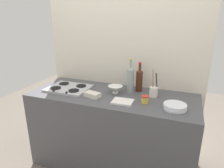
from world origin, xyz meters
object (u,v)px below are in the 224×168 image
object	(u,v)px
wine_bottle_mid_left	(130,79)
cutting_board	(123,102)
mixing_bowl	(115,89)
butter_dish	(92,95)
wine_bottle_leftmost	(139,80)
utensil_crock	(154,91)
plate_stack	(175,107)
stovetop_hob	(69,88)
condiment_jar_front	(145,99)

from	to	relation	value
wine_bottle_mid_left	cutting_board	size ratio (longest dim) A/B	1.87
mixing_bowl	butter_dish	size ratio (longest dim) A/B	0.98
wine_bottle_leftmost	utensil_crock	distance (m)	0.22
wine_bottle_leftmost	utensil_crock	bearing A→B (deg)	-30.92
wine_bottle_leftmost	plate_stack	bearing A→B (deg)	-39.48
stovetop_hob	wine_bottle_leftmost	bearing A→B (deg)	16.60
plate_stack	wine_bottle_leftmost	bearing A→B (deg)	140.52
stovetop_hob	utensil_crock	world-z (taller)	utensil_crock
wine_bottle_mid_left	stovetop_hob	bearing A→B (deg)	-166.30
stovetop_hob	condiment_jar_front	xyz separation A→B (m)	(0.90, -0.07, 0.02)
utensil_crock	condiment_jar_front	xyz separation A→B (m)	(-0.05, -0.20, -0.02)
mixing_bowl	butter_dish	distance (m)	0.27
condiment_jar_front	mixing_bowl	bearing A→B (deg)	157.25
wine_bottle_mid_left	utensil_crock	bearing A→B (deg)	-9.67
plate_stack	condiment_jar_front	xyz separation A→B (m)	(-0.28, 0.04, 0.01)
plate_stack	mixing_bowl	world-z (taller)	mixing_bowl
wine_bottle_leftmost	butter_dish	size ratio (longest dim) A/B	2.01
wine_bottle_leftmost	cutting_board	world-z (taller)	wine_bottle_leftmost
stovetop_hob	wine_bottle_leftmost	size ratio (longest dim) A/B	1.42
wine_bottle_mid_left	mixing_bowl	distance (m)	0.20
mixing_bowl	stovetop_hob	bearing A→B (deg)	-172.08
wine_bottle_mid_left	cutting_board	xyz separation A→B (m)	(0.01, -0.30, -0.14)
wine_bottle_mid_left	wine_bottle_leftmost	bearing A→B (deg)	36.04
plate_stack	utensil_crock	world-z (taller)	utensil_crock
wine_bottle_mid_left	condiment_jar_front	xyz separation A→B (m)	(0.22, -0.24, -0.11)
plate_stack	wine_bottle_mid_left	size ratio (longest dim) A/B	0.56
butter_dish	utensil_crock	distance (m)	0.64
butter_dish	cutting_board	world-z (taller)	butter_dish
wine_bottle_leftmost	cutting_board	distance (m)	0.39
stovetop_hob	condiment_jar_front	distance (m)	0.91
plate_stack	wine_bottle_mid_left	xyz separation A→B (m)	(-0.50, 0.28, 0.12)
cutting_board	wine_bottle_leftmost	bearing A→B (deg)	78.57
wine_bottle_leftmost	mixing_bowl	world-z (taller)	wine_bottle_leftmost
butter_dish	wine_bottle_leftmost	bearing A→B (deg)	39.92
stovetop_hob	utensil_crock	size ratio (longest dim) A/B	1.58
plate_stack	butter_dish	size ratio (longest dim) A/B	1.28
stovetop_hob	cutting_board	distance (m)	0.71
plate_stack	wine_bottle_mid_left	world-z (taller)	wine_bottle_mid_left
condiment_jar_front	cutting_board	size ratio (longest dim) A/B	0.38
plate_stack	condiment_jar_front	distance (m)	0.29
wine_bottle_mid_left	condiment_jar_front	world-z (taller)	wine_bottle_mid_left
wine_bottle_mid_left	butter_dish	xyz separation A→B (m)	(-0.33, -0.28, -0.12)
wine_bottle_leftmost	utensil_crock	xyz separation A→B (m)	(0.18, -0.11, -0.07)
utensil_crock	cutting_board	size ratio (longest dim) A/B	1.48
utensil_crock	cutting_board	xyz separation A→B (m)	(-0.26, -0.26, -0.05)
stovetop_hob	cutting_board	world-z (taller)	stovetop_hob
stovetop_hob	cutting_board	size ratio (longest dim) A/B	2.33
mixing_bowl	wine_bottle_leftmost	bearing A→B (deg)	34.28
plate_stack	wine_bottle_mid_left	bearing A→B (deg)	150.90
stovetop_hob	wine_bottle_mid_left	size ratio (longest dim) A/B	1.24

